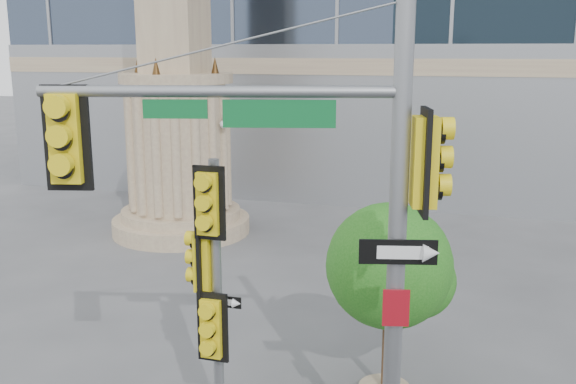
# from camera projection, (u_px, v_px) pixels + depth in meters

# --- Properties ---
(monument) EXTENTS (4.40, 4.40, 16.60)m
(monument) POSITION_uv_depth(u_px,v_px,m) (175.00, 59.00, 19.67)
(monument) COLOR #9F856C
(monument) RESTS_ON ground
(main_signal_pole) EXTENTS (4.88, 1.56, 6.38)m
(main_signal_pole) POSITION_uv_depth(u_px,v_px,m) (306.00, 201.00, 8.05)
(main_signal_pole) COLOR slate
(main_signal_pole) RESTS_ON ground
(secondary_signal_pole) EXTENTS (0.73, 0.55, 4.29)m
(secondary_signal_pole) POSITION_uv_depth(u_px,v_px,m) (211.00, 279.00, 9.42)
(secondary_signal_pole) COLOR slate
(secondary_signal_pole) RESTS_ON ground
(street_tree) EXTENTS (2.16, 2.11, 3.36)m
(street_tree) POSITION_uv_depth(u_px,v_px,m) (391.00, 271.00, 10.67)
(street_tree) COLOR #9F856C
(street_tree) RESTS_ON ground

